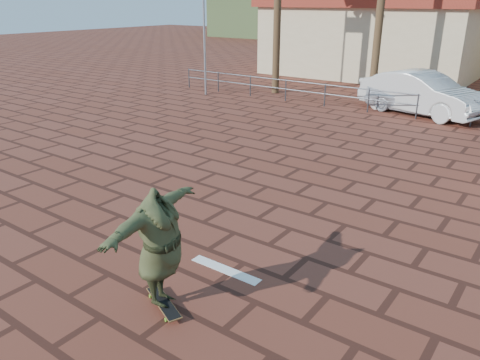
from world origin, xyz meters
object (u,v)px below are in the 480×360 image
at_px(longboard, 164,303).
at_px(car_silver, 418,96).
at_px(skateboarder, 160,248).
at_px(car_white, 422,93).

height_order(longboard, car_silver, car_silver).
xyz_separation_m(longboard, skateboarder, (0.00, -0.00, 0.96)).
relative_size(longboard, car_silver, 0.23).
relative_size(longboard, car_white, 0.19).
bearing_deg(car_silver, longboard, -164.88).
height_order(car_silver, car_white, car_white).
bearing_deg(car_white, skateboarder, -158.92).
distance_m(longboard, skateboarder, 0.96).
xyz_separation_m(skateboarder, car_white, (-0.75, 15.60, -0.19)).
relative_size(car_silver, car_white, 0.82).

